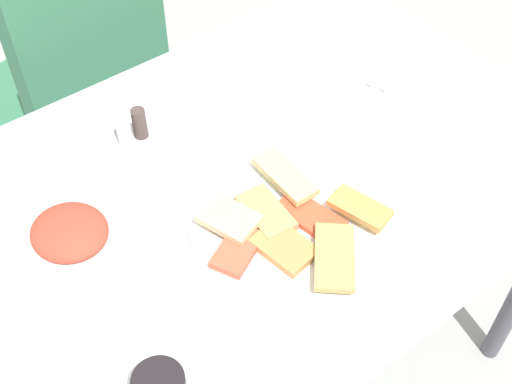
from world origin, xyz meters
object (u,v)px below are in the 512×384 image
object	(u,v)px
dining_table	(237,215)
salad_plate_greens	(70,235)
fork	(414,76)
spoon	(401,67)
condiment_caddy	(133,135)
dining_chair	(77,79)
pide_platter	(288,226)
paper_napkin	(407,73)

from	to	relation	value
dining_table	salad_plate_greens	bearing A→B (deg)	166.36
salad_plate_greens	fork	bearing A→B (deg)	-3.75
spoon	condiment_caddy	distance (m)	0.57
dining_chair	condiment_caddy	xyz separation A→B (m)	(-0.09, -0.50, 0.24)
dining_chair	pide_platter	size ratio (longest dim) A/B	2.71
dining_chair	paper_napkin	size ratio (longest dim) A/B	5.90
dining_table	fork	world-z (taller)	fork
salad_plate_greens	fork	xyz separation A→B (m)	(0.74, -0.05, -0.01)
dining_table	pide_platter	bearing A→B (deg)	-85.66
pide_platter	spoon	world-z (taller)	pide_platter
pide_platter	paper_napkin	world-z (taller)	pide_platter
dining_chair	salad_plate_greens	world-z (taller)	dining_chair
dining_table	dining_chair	xyz separation A→B (m)	(0.01, 0.70, -0.14)
paper_napkin	pide_platter	bearing A→B (deg)	-159.81
dining_table	spoon	xyz separation A→B (m)	(0.46, 0.06, 0.08)
spoon	condiment_caddy	size ratio (longest dim) A/B	1.66
pide_platter	spoon	xyz separation A→B (m)	(0.45, 0.18, -0.01)
paper_napkin	fork	size ratio (longest dim) A/B	0.93
fork	spoon	distance (m)	0.04
fork	spoon	world-z (taller)	same
pide_platter	salad_plate_greens	bearing A→B (deg)	145.69
fork	spoon	xyz separation A→B (m)	(0.00, 0.04, 0.00)
salad_plate_greens	paper_napkin	world-z (taller)	salad_plate_greens
salad_plate_greens	condiment_caddy	world-z (taller)	condiment_caddy
pide_platter	paper_napkin	size ratio (longest dim) A/B	2.18
pide_platter	dining_chair	bearing A→B (deg)	89.91
fork	pide_platter	bearing A→B (deg)	-156.00
salad_plate_greens	spoon	size ratio (longest dim) A/B	1.16
spoon	dining_table	bearing A→B (deg)	-172.92
dining_chair	pide_platter	bearing A→B (deg)	-90.09
salad_plate_greens	paper_napkin	xyz separation A→B (m)	(0.74, -0.03, -0.01)
dining_table	spoon	size ratio (longest dim) A/B	6.64
pide_platter	paper_napkin	xyz separation A→B (m)	(0.45, 0.17, -0.01)
salad_plate_greens	condiment_caddy	bearing A→B (deg)	33.78
dining_table	salad_plate_greens	world-z (taller)	salad_plate_greens
salad_plate_greens	spoon	xyz separation A→B (m)	(0.74, -0.01, -0.01)
pide_platter	salad_plate_greens	size ratio (longest dim) A/B	1.54
salad_plate_greens	dining_chair	bearing A→B (deg)	65.18
dining_table	dining_chair	bearing A→B (deg)	89.09
pide_platter	condiment_caddy	bearing A→B (deg)	105.77
paper_napkin	condiment_caddy	bearing A→B (deg)	163.46
dining_chair	fork	bearing A→B (deg)	-56.27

